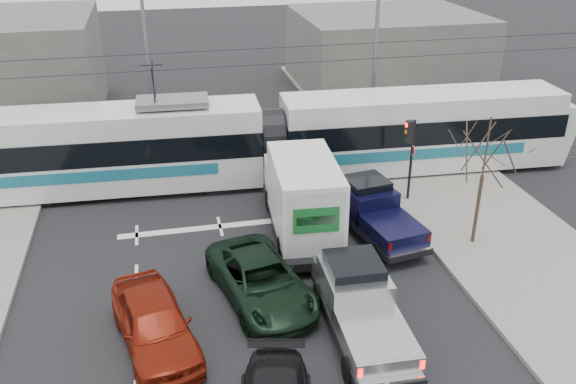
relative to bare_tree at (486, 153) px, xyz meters
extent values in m
plane|color=black|center=(-7.60, -2.50, -3.79)|extent=(120.00, 120.00, 0.00)
cube|color=gray|center=(1.40, -2.50, -3.72)|extent=(6.00, 60.00, 0.15)
cube|color=#33302D|center=(-7.60, 7.50, -3.78)|extent=(60.00, 1.60, 0.03)
cube|color=slate|center=(4.40, 21.50, -1.29)|extent=(12.00, 10.00, 5.00)
cylinder|color=#47382B|center=(0.00, 0.00, -2.27)|extent=(0.14, 0.14, 2.75)
cylinder|color=#47382B|center=(0.00, 0.00, 0.23)|extent=(0.07, 0.07, 2.25)
cylinder|color=black|center=(-1.00, 4.00, -1.84)|extent=(0.12, 0.12, 3.60)
cube|color=black|center=(-1.20, 4.00, -0.54)|extent=(0.28, 0.28, 0.95)
cylinder|color=#FF0C07|center=(-1.35, 4.00, -0.24)|extent=(0.06, 0.20, 0.20)
cylinder|color=orange|center=(-1.35, 4.00, -0.54)|extent=(0.06, 0.20, 0.20)
cylinder|color=#05330C|center=(-1.35, 4.00, -0.84)|extent=(0.06, 0.20, 0.20)
cube|color=white|center=(-1.02, 3.85, -1.34)|extent=(0.02, 0.30, 0.40)
cylinder|color=slate|center=(-0.10, 11.50, 0.71)|extent=(0.20, 0.20, 9.00)
cylinder|color=slate|center=(-11.60, 13.50, 0.71)|extent=(0.20, 0.20, 9.00)
cylinder|color=black|center=(-7.60, 7.50, 1.71)|extent=(60.00, 0.03, 0.03)
cylinder|color=black|center=(-7.60, 7.50, 2.41)|extent=(60.00, 0.03, 0.03)
cube|color=silver|center=(-13.56, 7.89, -2.73)|extent=(13.38, 3.39, 1.61)
cube|color=black|center=(-13.56, 7.89, -1.49)|extent=(13.45, 3.42, 1.10)
cube|color=silver|center=(-13.56, 7.89, -0.50)|extent=(13.38, 3.28, 1.02)
cube|color=#186379|center=(-13.62, 6.48, -2.44)|extent=(9.28, 0.45, 0.51)
cube|color=silver|center=(0.85, 7.22, -2.73)|extent=(13.38, 3.39, 1.61)
cube|color=black|center=(0.85, 7.22, -1.49)|extent=(13.45, 3.42, 1.10)
cube|color=silver|center=(0.85, 7.22, -0.50)|extent=(13.38, 3.28, 1.02)
cube|color=#186379|center=(0.78, 5.82, -2.44)|extent=(9.28, 0.45, 0.51)
cylinder|color=black|center=(-6.36, 7.56, -1.71)|extent=(1.15, 2.71, 2.67)
cube|color=slate|center=(-10.68, 7.75, 0.25)|extent=(3.16, 1.81, 0.26)
cube|color=black|center=(-17.16, 8.05, -3.61)|extent=(2.17, 2.46, 0.37)
cube|color=black|center=(-8.52, 7.65, -3.61)|extent=(2.17, 2.46, 0.37)
cube|color=black|center=(-4.19, 7.46, -3.61)|extent=(2.17, 2.46, 0.37)
cube|color=black|center=(4.45, 7.06, -3.61)|extent=(2.17, 2.46, 0.37)
cube|color=black|center=(-5.91, -4.26, -3.26)|extent=(2.11, 5.63, 0.24)
cube|color=#ABADB0|center=(-5.87, -3.26, -2.59)|extent=(1.96, 2.40, 1.10)
cube|color=black|center=(-5.87, -3.16, -2.02)|extent=(1.69, 1.72, 0.53)
cube|color=#ABADB0|center=(-5.82, -1.92, -2.81)|extent=(1.86, 1.06, 0.53)
cube|color=#ABADB0|center=(-5.95, -5.48, -2.88)|extent=(1.97, 2.57, 0.62)
cube|color=silver|center=(-6.00, -6.93, -3.14)|extent=(1.77, 0.23, 0.17)
cube|color=#FF0C07|center=(-6.84, -6.79, -2.79)|extent=(0.14, 0.08, 0.27)
cube|color=#FF0C07|center=(-5.15, -6.84, -2.79)|extent=(0.14, 0.08, 0.27)
cylinder|color=black|center=(-6.73, -2.45, -3.41)|extent=(0.30, 0.78, 0.77)
cylinder|color=black|center=(-4.96, -2.51, -3.41)|extent=(0.30, 0.78, 0.77)
cylinder|color=black|center=(-6.85, -6.01, -3.41)|extent=(0.30, 0.78, 0.77)
cylinder|color=black|center=(-5.09, -6.07, -3.41)|extent=(0.30, 0.78, 0.77)
cube|color=black|center=(-6.20, 2.29, -3.27)|extent=(2.74, 6.80, 0.33)
cube|color=white|center=(-6.02, 4.81, -2.46)|extent=(2.28, 1.75, 1.52)
cube|color=black|center=(-6.02, 4.95, -1.89)|extent=(1.94, 1.19, 0.57)
cube|color=silver|center=(-6.25, 1.62, -1.87)|extent=(2.60, 4.68, 2.81)
cube|color=silver|center=(-6.41, -0.62, -1.87)|extent=(2.01, 0.19, 2.47)
cube|color=#155E24|center=(-6.41, -0.66, -1.64)|extent=(1.60, 0.13, 0.95)
cube|color=black|center=(-6.42, -0.84, -3.36)|extent=(2.07, 0.38, 0.17)
cylinder|color=black|center=(-7.06, 4.48, -3.36)|extent=(0.34, 0.87, 0.86)
cylinder|color=black|center=(-5.05, 4.34, -3.36)|extent=(0.34, 0.87, 0.86)
cylinder|color=black|center=(-7.33, 0.50, -3.32)|extent=(0.35, 0.97, 0.95)
cylinder|color=black|center=(-5.33, 0.36, -3.32)|extent=(0.35, 0.97, 0.95)
cube|color=black|center=(-3.42, 1.31, -3.25)|extent=(2.63, 5.18, 0.25)
cube|color=black|center=(-3.57, 2.19, -2.56)|extent=(2.11, 2.34, 1.14)
cube|color=black|center=(-3.59, 2.28, -1.96)|extent=(1.78, 1.72, 0.54)
cube|color=black|center=(-3.77, 3.35, -2.78)|extent=(1.86, 1.17, 0.54)
cube|color=black|center=(-3.24, 0.24, -2.85)|extent=(2.14, 2.49, 0.64)
cube|color=silver|center=(-3.03, -1.03, -3.12)|extent=(1.69, 0.46, 0.18)
cube|color=#590505|center=(-3.84, -1.07, -2.75)|extent=(0.15, 0.10, 0.28)
cube|color=#590505|center=(-2.25, -0.80, -2.75)|extent=(0.15, 0.10, 0.28)
cylinder|color=black|center=(-4.52, 2.73, -3.40)|extent=(0.40, 0.83, 0.79)
cylinder|color=black|center=(-2.86, 3.01, -3.40)|extent=(0.40, 0.83, 0.79)
cylinder|color=black|center=(-3.99, -0.39, -3.40)|extent=(0.40, 0.83, 0.79)
cylinder|color=black|center=(-2.33, -0.11, -3.40)|extent=(0.40, 0.83, 0.79)
imported|color=black|center=(-8.53, -1.69, -3.06)|extent=(3.46, 5.62, 1.45)
imported|color=maroon|center=(-11.99, -3.33, -2.98)|extent=(2.95, 5.10, 1.63)
camera|label=1|loc=(-11.25, -18.16, 8.27)|focal=38.00mm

